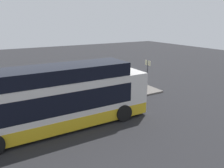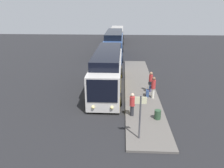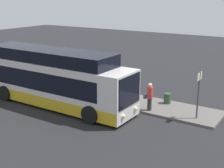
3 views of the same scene
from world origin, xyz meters
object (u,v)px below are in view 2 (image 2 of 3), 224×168
object	(u,v)px
bus_lead	(108,72)
suitcase	(147,93)
bus_second	(114,45)
passenger_with_bags	(151,81)
passenger_boarding	(132,104)
bus_third	(117,35)
trash_bin	(158,115)
passenger_waiting	(153,86)
sign_post	(140,113)

from	to	relation	value
bus_lead	suitcase	size ratio (longest dim) A/B	13.27
bus_second	passenger_with_bags	distance (m)	15.33
bus_lead	bus_second	world-z (taller)	bus_second
passenger_boarding	suitcase	size ratio (longest dim) A/B	2.03
bus_third	trash_bin	xyz separation A→B (m)	(34.58, 3.82, -0.96)
passenger_boarding	passenger_waiting	size ratio (longest dim) A/B	0.91
suitcase	sign_post	world-z (taller)	sign_post
suitcase	bus_lead	bearing A→B (deg)	-122.32
passenger_boarding	passenger_with_bags	size ratio (longest dim) A/B	0.91
passenger_with_bags	passenger_boarding	bearing A→B (deg)	86.52
passenger_boarding	suitcase	bearing A→B (deg)	64.50
passenger_boarding	sign_post	size ratio (longest dim) A/B	0.63
bus_second	suitcase	world-z (taller)	bus_second
passenger_waiting	suitcase	bearing A→B (deg)	102.26
passenger_waiting	suitcase	world-z (taller)	passenger_waiting
bus_lead	sign_post	bearing A→B (deg)	15.86
passenger_boarding	sign_post	distance (m)	2.91
passenger_boarding	sign_post	xyz separation A→B (m)	(2.79, 0.32, 0.74)
passenger_boarding	trash_bin	world-z (taller)	passenger_boarding
bus_third	suitcase	xyz separation A→B (m)	(30.70, 3.51, -0.99)
bus_second	passenger_boarding	size ratio (longest dim) A/B	6.66
bus_lead	passenger_with_bags	size ratio (longest dim) A/B	5.94
bus_third	suitcase	size ratio (longest dim) A/B	14.52
sign_post	suitcase	bearing A→B (deg)	170.07
bus_lead	passenger_boarding	size ratio (longest dim) A/B	6.53
bus_lead	trash_bin	world-z (taller)	bus_lead
passenger_waiting	suitcase	xyz separation A→B (m)	(-0.28, -0.42, -0.72)
bus_lead	passenger_with_bags	bearing A→B (deg)	74.02
bus_lead	passenger_boarding	distance (m)	6.09
bus_second	passenger_boarding	xyz separation A→B (m)	(19.42, 2.09, -0.66)
sign_post	trash_bin	world-z (taller)	sign_post
bus_lead	bus_third	bearing A→B (deg)	180.00
passenger_with_bags	sign_post	xyz separation A→B (m)	(7.38, -1.46, 0.62)
bus_lead	trash_bin	bearing A→B (deg)	32.00
passenger_waiting	passenger_with_bags	bearing A→B (deg)	48.17
bus_third	passenger_with_bags	distance (m)	29.84
bus_second	bus_third	size ratio (longest dim) A/B	0.93
passenger_waiting	bus_third	bearing A→B (deg)	53.10
passenger_waiting	passenger_with_bags	distance (m)	1.39
passenger_with_bags	suitcase	xyz separation A→B (m)	(1.11, -0.36, -0.73)
bus_third	passenger_waiting	distance (m)	31.22
bus_third	bus_lead	bearing A→B (deg)	0.00
bus_third	passenger_boarding	xyz separation A→B (m)	(34.17, 2.09, -0.38)
bus_second	trash_bin	xyz separation A→B (m)	(19.83, 3.82, -1.25)
bus_lead	passenger_boarding	bearing A→B (deg)	20.14
bus_lead	suitcase	xyz separation A→B (m)	(2.22, 3.51, -1.17)
bus_second	passenger_boarding	distance (m)	19.54
bus_lead	suitcase	world-z (taller)	bus_lead
passenger_waiting	trash_bin	distance (m)	3.68
bus_second	bus_lead	bearing A→B (deg)	0.00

